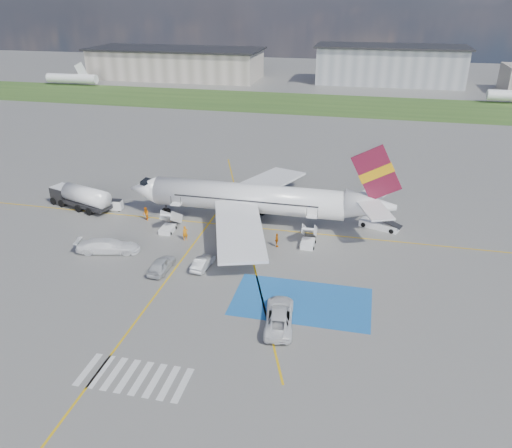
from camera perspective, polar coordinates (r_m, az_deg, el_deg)
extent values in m
plane|color=#60605E|center=(56.79, -4.27, -5.37)|extent=(400.00, 400.00, 0.00)
cube|color=#2D4C1E|center=(145.33, 6.89, 13.46)|extent=(400.00, 30.00, 0.01)
cube|color=gold|center=(67.00, -1.32, -0.32)|extent=(120.00, 0.20, 0.01)
cube|color=gold|center=(50.66, -13.12, -10.19)|extent=(0.20, 60.00, 0.01)
cube|color=gold|center=(67.00, -1.32, -0.32)|extent=(20.71, 56.45, 0.01)
cube|color=#1B5BA6|center=(51.65, 5.22, -8.80)|extent=(14.00, 8.00, 0.01)
cube|color=silver|center=(45.65, -18.65, -15.45)|extent=(0.60, 4.00, 0.01)
cube|color=silver|center=(45.11, -17.29, -15.79)|extent=(0.60, 4.00, 0.01)
cube|color=silver|center=(44.60, -15.90, -16.13)|extent=(0.60, 4.00, 0.01)
cube|color=silver|center=(44.11, -14.46, -16.47)|extent=(0.60, 4.00, 0.01)
cube|color=silver|center=(43.66, -12.99, -16.80)|extent=(0.60, 4.00, 0.01)
cube|color=silver|center=(43.22, -11.49, -17.13)|extent=(0.60, 4.00, 0.01)
cube|color=silver|center=(42.82, -9.94, -17.45)|extent=(0.60, 4.00, 0.01)
cube|color=silver|center=(42.45, -8.37, -17.77)|extent=(0.60, 4.00, 0.01)
cube|color=gray|center=(191.51, -9.10, 17.61)|extent=(60.00, 22.00, 10.00)
cube|color=gray|center=(183.16, 15.02, 17.10)|extent=(48.00, 18.00, 12.00)
cylinder|color=white|center=(67.42, -0.93, 3.00)|extent=(26.00, 3.90, 3.90)
cone|color=white|center=(72.25, -12.59, 3.92)|extent=(4.00, 3.90, 3.90)
cube|color=black|center=(71.64, -12.23, 4.67)|extent=(1.67, 1.90, 0.82)
cone|color=white|center=(65.59, 12.96, 2.07)|extent=(6.50, 3.90, 3.90)
cube|color=white|center=(59.90, -1.93, -0.58)|extent=(9.86, 15.95, 1.40)
cube|color=white|center=(75.17, 1.36, 4.88)|extent=(9.86, 15.95, 1.40)
cylinder|color=#38383A|center=(63.26, -2.12, -0.53)|extent=(3.40, 2.10, 2.10)
cylinder|color=#38383A|center=(73.22, 0.12, 3.15)|extent=(3.40, 2.10, 2.10)
cube|color=maroon|center=(64.06, 13.60, 5.67)|extent=(6.62, 0.30, 7.45)
cube|color=orange|center=(64.06, 13.60, 5.67)|extent=(4.36, 0.40, 3.08)
cube|color=white|center=(62.38, 13.51, 1.49)|extent=(4.73, 5.95, 0.49)
cube|color=white|center=(68.32, 13.57, 3.58)|extent=(4.73, 5.95, 0.49)
cube|color=black|center=(65.53, -1.34, 2.66)|extent=(19.50, 0.04, 0.18)
cube|color=black|center=(69.06, -0.55, 3.86)|extent=(19.50, 0.04, 0.18)
cube|color=white|center=(67.35, -9.64, 0.81)|extent=(1.40, 3.73, 2.32)
cube|color=white|center=(68.55, -9.12, 2.24)|extent=(1.40, 1.00, 0.12)
cylinder|color=black|center=(68.59, -9.70, 2.71)|extent=(0.06, 0.06, 1.10)
cylinder|color=black|center=(68.09, -8.60, 2.62)|extent=(0.06, 0.06, 1.10)
cube|color=white|center=(66.48, -10.08, -0.61)|extent=(1.60, 2.40, 0.70)
cube|color=white|center=(63.03, 6.15, -0.72)|extent=(1.40, 3.73, 2.32)
cube|color=white|center=(64.30, 6.41, 0.84)|extent=(1.40, 1.00, 0.12)
cylinder|color=black|center=(64.15, 5.81, 1.34)|extent=(0.06, 0.06, 1.10)
cylinder|color=black|center=(64.02, 7.05, 1.23)|extent=(0.06, 0.06, 1.10)
cube|color=white|center=(62.09, 5.92, -2.26)|extent=(1.60, 2.40, 0.70)
cube|color=black|center=(79.62, -21.22, 3.13)|extent=(3.22, 3.22, 2.55)
cylinder|color=white|center=(75.42, -18.84, 3.09)|extent=(7.95, 4.78, 2.55)
cube|color=black|center=(75.87, -18.71, 2.20)|extent=(7.95, 4.78, 0.55)
cube|color=white|center=(74.62, -15.76, 2.11)|extent=(2.04, 1.37, 1.34)
cube|color=black|center=(74.36, -15.82, 2.63)|extent=(1.93, 1.26, 0.12)
cube|color=white|center=(68.49, 13.91, -0.11)|extent=(5.42, 3.33, 0.86)
cube|color=black|center=(67.86, 14.99, 0.21)|extent=(3.59, 2.33, 0.95)
imported|color=#AFB2B7|center=(57.27, -10.77, -4.60)|extent=(2.02, 4.69, 1.58)
imported|color=#A9ABB0|center=(57.25, -6.08, -4.41)|extent=(1.87, 4.21, 1.34)
imported|color=silver|center=(47.89, 2.67, -10.22)|extent=(3.30, 5.88, 2.10)
imported|color=white|center=(62.67, -16.59, -2.19)|extent=(6.05, 3.47, 2.23)
imported|color=orange|center=(63.66, -8.09, -1.06)|extent=(0.83, 0.76, 1.90)
imported|color=orange|center=(70.17, -12.48, 1.13)|extent=(1.17, 1.18, 1.92)
imported|color=orange|center=(61.48, 2.40, -1.85)|extent=(0.70, 1.14, 1.81)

